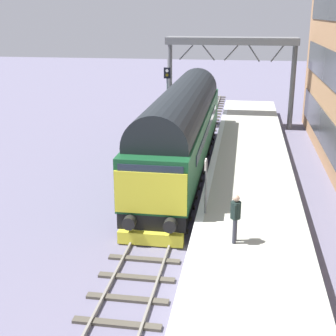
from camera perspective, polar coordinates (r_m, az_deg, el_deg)
ground_plane at (r=21.39m, az=-0.15°, el=-4.62°), size 140.00×140.00×0.00m
track_main at (r=21.37m, az=-0.15°, el=-4.48°), size 2.50×60.00×0.15m
station_platform at (r=20.97m, az=9.63°, el=-3.88°), size 4.00×44.00×1.01m
diesel_locomotive at (r=25.31m, az=1.65°, el=4.84°), size 2.74×17.63×4.68m
signal_post_near at (r=32.94m, az=-0.09°, el=8.67°), size 0.44×0.22×4.70m
platform_number_sign at (r=17.77m, az=4.47°, el=-1.22°), size 0.10×0.44×2.09m
waiting_passenger at (r=15.78m, az=7.96°, el=-5.40°), size 0.37×0.51×1.64m
overhead_footbridge at (r=35.81m, az=7.48°, el=13.90°), size 9.30×2.00×6.51m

